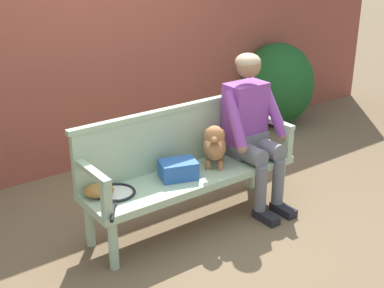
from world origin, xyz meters
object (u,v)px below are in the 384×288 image
Objects in this scene: baseball_glove at (99,190)px; tennis_racket at (116,194)px; garden_bench at (192,180)px; dog_on_bench at (215,145)px; person_seated at (251,126)px; sports_bag at (178,170)px.

tennis_racket is at bearing -10.82° from baseball_glove.
dog_on_bench is at bearing -3.03° from garden_bench.
tennis_racket is (-0.88, 0.04, -0.18)m from dog_on_bench.
person_seated is 3.38× the size of dog_on_bench.
garden_bench is 1.37× the size of person_seated.
person_seated is at bearing 17.06° from baseball_glove.
person_seated reaches higher than garden_bench.
person_seated reaches higher than tennis_racket.
tennis_racket is at bearing 176.77° from sports_bag.
garden_bench is 0.18m from sports_bag.
tennis_racket is 0.54m from sports_bag.
garden_bench is 4.62× the size of dog_on_bench.
dog_on_bench is (0.22, -0.01, 0.25)m from garden_bench.
sports_bag reaches higher than tennis_racket.
tennis_racket is at bearing 178.31° from person_seated.
garden_bench is 0.78m from baseball_glove.
baseball_glove reaches higher than garden_bench.
dog_on_bench is (-0.39, -0.00, -0.08)m from person_seated.
person_seated is at bearing -0.57° from sports_bag.
dog_on_bench is 1.77× the size of baseball_glove.
baseball_glove is (-1.37, 0.10, -0.23)m from person_seated.
dog_on_bench reaches higher than tennis_racket.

